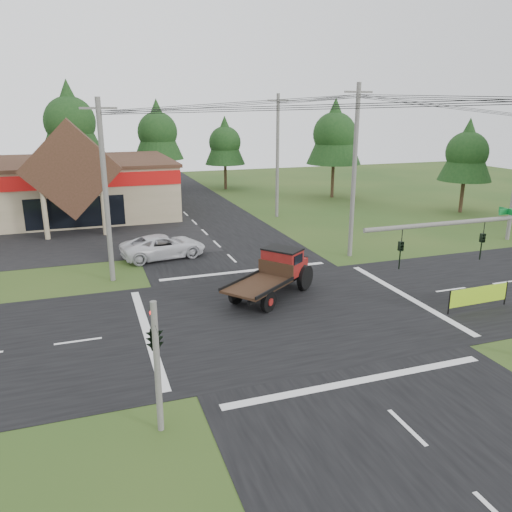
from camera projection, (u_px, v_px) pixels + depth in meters
name	position (u px, v px, depth m)	size (l,w,h in m)	color
ground	(288.00, 313.00, 25.11)	(120.00, 120.00, 0.00)	#244318
road_ns	(288.00, 312.00, 25.11)	(12.00, 120.00, 0.02)	black
road_ew	(288.00, 312.00, 25.11)	(120.00, 12.00, 0.02)	black
parking_apron	(22.00, 244.00, 37.95)	(28.00, 14.00, 0.02)	black
cvs_building	(9.00, 188.00, 46.22)	(30.40, 18.20, 9.19)	gray
traffic_signal_mast	(508.00, 258.00, 18.88)	(8.12, 0.24, 7.00)	#595651
traffic_signal_corner	(154.00, 326.00, 15.13)	(0.53, 2.48, 4.40)	#595651
utility_pole_nw	(105.00, 191.00, 28.33)	(2.00, 0.30, 10.50)	#595651
utility_pole_ne	(354.00, 171.00, 33.20)	(2.00, 0.30, 11.50)	#595651
utility_pole_n	(277.00, 155.00, 45.93)	(2.00, 0.30, 11.20)	#595651
tree_row_c	(70.00, 119.00, 56.68)	(7.28, 7.28, 13.13)	#332316
tree_row_d	(157.00, 130.00, 61.10)	(6.16, 6.16, 11.11)	#332316
tree_row_e	(225.00, 141.00, 62.17)	(5.04, 5.04, 9.09)	#332316
tree_side_ne	(335.00, 132.00, 55.85)	(6.16, 6.16, 11.11)	#332316
tree_side_e_near	(467.00, 150.00, 47.86)	(5.04, 5.04, 9.09)	#332316
antique_flatbed_truck	(270.00, 275.00, 26.81)	(2.31, 6.06, 2.53)	#62110E
roadside_banner	(478.00, 298.00, 25.33)	(3.75, 0.11, 1.28)	#8DBE19
white_pickup	(163.00, 246.00, 34.22)	(2.65, 5.74, 1.60)	silver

